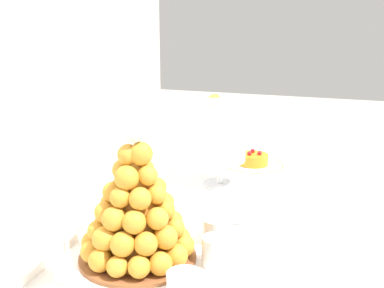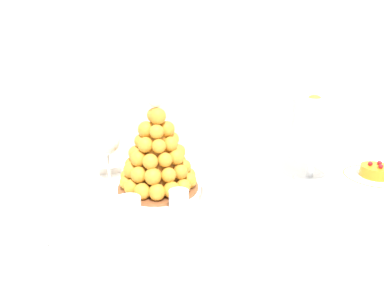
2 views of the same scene
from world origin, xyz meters
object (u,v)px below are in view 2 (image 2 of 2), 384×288
(dessert_cup_left, at_px, (81,214))
(dessert_cup_centre, at_px, (179,202))
(serving_tray, at_px, (167,195))
(dessert_cup_mid_right, at_px, (212,194))
(macaron_goblet, at_px, (314,129))
(creme_brulee_ramekin, at_px, (80,193))
(croquembouche, at_px, (157,155))
(dessert_cup_mid_left, at_px, (128,207))
(dessert_cup_right, at_px, (256,192))
(fruit_tart_plate, at_px, (375,174))
(wine_glass, at_px, (107,144))

(dessert_cup_left, xyz_separation_m, dessert_cup_centre, (0.23, -0.01, 0.00))
(serving_tray, xyz_separation_m, dessert_cup_mid_right, (0.10, -0.08, 0.03))
(dessert_cup_centre, height_order, macaron_goblet, macaron_goblet)
(creme_brulee_ramekin, bearing_deg, croquembouche, -0.52)
(creme_brulee_ramekin, bearing_deg, dessert_cup_centre, -32.68)
(dessert_cup_mid_left, distance_m, dessert_cup_mid_right, 0.22)
(serving_tray, bearing_deg, dessert_cup_right, -24.39)
(dessert_cup_mid_left, relative_size, dessert_cup_centre, 1.10)
(creme_brulee_ramekin, height_order, fruit_tart_plate, fruit_tart_plate)
(croquembouche, bearing_deg, dessert_cup_right, -31.50)
(croquembouche, relative_size, dessert_cup_mid_right, 4.46)
(dessert_cup_mid_right, relative_size, creme_brulee_ramekin, 0.68)
(fruit_tart_plate, height_order, wine_glass, wine_glass)
(dessert_cup_mid_left, xyz_separation_m, creme_brulee_ramekin, (-0.12, 0.13, -0.01))
(dessert_cup_centre, bearing_deg, fruit_tart_plate, 4.49)
(dessert_cup_mid_left, distance_m, dessert_cup_right, 0.34)
(dessert_cup_centre, relative_size, wine_glass, 0.33)
(macaron_goblet, bearing_deg, serving_tray, -179.62)
(dessert_cup_left, xyz_separation_m, creme_brulee_ramekin, (-0.00, 0.14, -0.01))
(dessert_cup_mid_right, distance_m, macaron_goblet, 0.39)
(dessert_cup_centre, bearing_deg, wine_glass, 123.70)
(dessert_cup_centre, distance_m, creme_brulee_ramekin, 0.28)
(macaron_goblet, bearing_deg, dessert_cup_mid_left, -171.10)
(serving_tray, distance_m, dessert_cup_mid_left, 0.15)
(dessert_cup_right, distance_m, creme_brulee_ramekin, 0.48)
(dessert_cup_mid_left, xyz_separation_m, dessert_cup_right, (0.34, -0.01, 0.00))
(dessert_cup_left, distance_m, dessert_cup_mid_left, 0.11)
(dessert_cup_mid_left, bearing_deg, dessert_cup_centre, -8.86)
(croquembouche, bearing_deg, macaron_goblet, -5.07)
(dessert_cup_centre, height_order, creme_brulee_ramekin, dessert_cup_centre)
(dessert_cup_right, bearing_deg, macaron_goblet, 23.70)
(croquembouche, bearing_deg, dessert_cup_left, -146.04)
(dessert_cup_mid_left, distance_m, dessert_cup_centre, 0.13)
(creme_brulee_ramekin, relative_size, fruit_tart_plate, 0.47)
(dessert_cup_centre, bearing_deg, creme_brulee_ramekin, 147.32)
(dessert_cup_mid_left, xyz_separation_m, macaron_goblet, (0.57, 0.09, 0.13))
(dessert_cup_left, relative_size, macaron_goblet, 0.21)
(dessert_cup_centre, bearing_deg, serving_tray, 93.99)
(dessert_cup_mid_right, height_order, wine_glass, wine_glass)
(dessert_cup_right, xyz_separation_m, fruit_tart_plate, (0.43, 0.05, -0.02))
(dessert_cup_left, height_order, fruit_tart_plate, dessert_cup_left)
(dessert_cup_mid_right, xyz_separation_m, macaron_goblet, (0.35, 0.09, 0.13))
(dessert_cup_left, relative_size, dessert_cup_mid_right, 0.90)
(dessert_cup_mid_left, height_order, creme_brulee_ramekin, dessert_cup_mid_left)
(dessert_cup_centre, xyz_separation_m, creme_brulee_ramekin, (-0.24, 0.15, -0.01))
(creme_brulee_ramekin, bearing_deg, dessert_cup_mid_right, -21.44)
(dessert_cup_right, height_order, fruit_tart_plate, dessert_cup_right)
(dessert_cup_left, bearing_deg, dessert_cup_mid_right, 2.25)
(dessert_cup_mid_right, xyz_separation_m, dessert_cup_right, (0.12, -0.02, -0.00))
(dessert_cup_mid_left, height_order, dessert_cup_centre, dessert_cup_centre)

